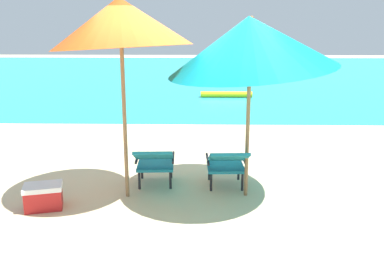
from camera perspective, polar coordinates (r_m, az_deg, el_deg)
name	(u,v)px	position (r m, az deg, el deg)	size (l,w,h in m)	color
ground_plane	(195,122)	(9.92, 0.47, 0.75)	(40.00, 40.00, 0.00)	beige
ocean_band	(199,75)	(18.58, 0.89, 7.13)	(40.00, 18.00, 0.01)	#28B2B7
swim_buoy	(226,94)	(13.21, 4.66, 4.56)	(0.18, 0.18, 1.60)	yellow
lounge_chair_left	(155,161)	(5.98, -5.07, -4.48)	(0.58, 0.90, 0.68)	teal
lounge_chair_right	(227,163)	(5.91, 4.73, -4.68)	(0.57, 0.90, 0.68)	teal
beach_umbrella_left	(121,23)	(5.42, -9.61, 13.83)	(2.53, 2.53, 2.67)	olive
beach_umbrella_right	(251,43)	(5.45, 7.91, 11.24)	(2.81, 2.78, 2.49)	olive
cooler_box	(43,196)	(5.73, -19.42, -8.71)	(0.54, 0.43, 0.32)	red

